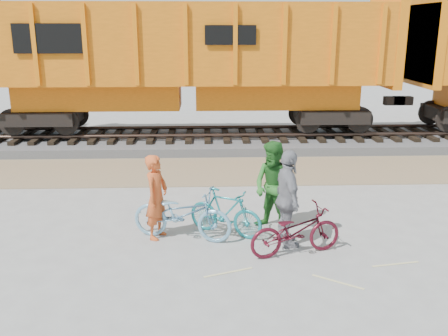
{
  "coord_description": "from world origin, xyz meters",
  "views": [
    {
      "loc": [
        -1.37,
        -8.57,
        4.08
      ],
      "look_at": [
        -0.99,
        1.5,
        1.23
      ],
      "focal_mm": 40.0,
      "sensor_mm": 36.0,
      "label": 1
    }
  ],
  "objects_px": {
    "bicycle_teal": "(225,212)",
    "person_solo": "(157,197)",
    "hopper_car_center": "(188,59)",
    "person_man": "(274,187)",
    "bicycle_blue": "(182,214)",
    "person_woman": "(288,199)",
    "bicycle_maroon": "(296,231)"
  },
  "relations": [
    {
      "from": "bicycle_teal",
      "to": "person_solo",
      "type": "xyz_separation_m",
      "value": [
        -1.36,
        -0.07,
        0.37
      ]
    },
    {
      "from": "hopper_car_center",
      "to": "person_man",
      "type": "height_order",
      "value": "hopper_car_center"
    },
    {
      "from": "bicycle_blue",
      "to": "bicycle_teal",
      "type": "xyz_separation_m",
      "value": [
        0.86,
        0.17,
        -0.05
      ]
    },
    {
      "from": "hopper_car_center",
      "to": "bicycle_teal",
      "type": "relative_size",
      "value": 8.66
    },
    {
      "from": "bicycle_blue",
      "to": "person_woman",
      "type": "relative_size",
      "value": 1.06
    },
    {
      "from": "bicycle_teal",
      "to": "person_solo",
      "type": "height_order",
      "value": "person_solo"
    },
    {
      "from": "hopper_car_center",
      "to": "person_solo",
      "type": "height_order",
      "value": "hopper_car_center"
    },
    {
      "from": "bicycle_maroon",
      "to": "hopper_car_center",
      "type": "bearing_deg",
      "value": -1.61
    },
    {
      "from": "person_solo",
      "to": "person_man",
      "type": "height_order",
      "value": "person_man"
    },
    {
      "from": "person_woman",
      "to": "person_solo",
      "type": "bearing_deg",
      "value": 71.53
    },
    {
      "from": "bicycle_blue",
      "to": "person_woman",
      "type": "height_order",
      "value": "person_woman"
    },
    {
      "from": "person_man",
      "to": "bicycle_blue",
      "type": "bearing_deg",
      "value": -126.01
    },
    {
      "from": "bicycle_blue",
      "to": "bicycle_maroon",
      "type": "xyz_separation_m",
      "value": [
        2.12,
        -0.79,
        -0.06
      ]
    },
    {
      "from": "bicycle_maroon",
      "to": "person_solo",
      "type": "height_order",
      "value": "person_solo"
    },
    {
      "from": "person_solo",
      "to": "hopper_car_center",
      "type": "bearing_deg",
      "value": 19.21
    },
    {
      "from": "person_solo",
      "to": "person_woman",
      "type": "relative_size",
      "value": 0.9
    },
    {
      "from": "person_man",
      "to": "hopper_car_center",
      "type": "bearing_deg",
      "value": 146.65
    },
    {
      "from": "hopper_car_center",
      "to": "person_solo",
      "type": "distance_m",
      "value": 8.51
    },
    {
      "from": "person_woman",
      "to": "hopper_car_center",
      "type": "bearing_deg",
      "value": 6.28
    },
    {
      "from": "hopper_car_center",
      "to": "bicycle_blue",
      "type": "bearing_deg",
      "value": -89.22
    },
    {
      "from": "hopper_car_center",
      "to": "bicycle_teal",
      "type": "bearing_deg",
      "value": -83.17
    },
    {
      "from": "person_man",
      "to": "person_woman",
      "type": "bearing_deg",
      "value": -35.53
    },
    {
      "from": "hopper_car_center",
      "to": "bicycle_maroon",
      "type": "xyz_separation_m",
      "value": [
        2.23,
        -9.11,
        -2.54
      ]
    },
    {
      "from": "bicycle_blue",
      "to": "person_solo",
      "type": "relative_size",
      "value": 1.18
    },
    {
      "from": "bicycle_blue",
      "to": "person_solo",
      "type": "distance_m",
      "value": 0.6
    },
    {
      "from": "bicycle_blue",
      "to": "bicycle_teal",
      "type": "bearing_deg",
      "value": -62.3
    },
    {
      "from": "bicycle_teal",
      "to": "bicycle_maroon",
      "type": "height_order",
      "value": "bicycle_teal"
    },
    {
      "from": "bicycle_teal",
      "to": "person_man",
      "type": "relative_size",
      "value": 0.86
    },
    {
      "from": "bicycle_blue",
      "to": "person_man",
      "type": "distance_m",
      "value": 1.94
    },
    {
      "from": "hopper_car_center",
      "to": "bicycle_teal",
      "type": "distance_m",
      "value": 8.59
    },
    {
      "from": "bicycle_teal",
      "to": "person_woman",
      "type": "relative_size",
      "value": 0.85
    },
    {
      "from": "person_solo",
      "to": "person_woman",
      "type": "height_order",
      "value": "person_woman"
    }
  ]
}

